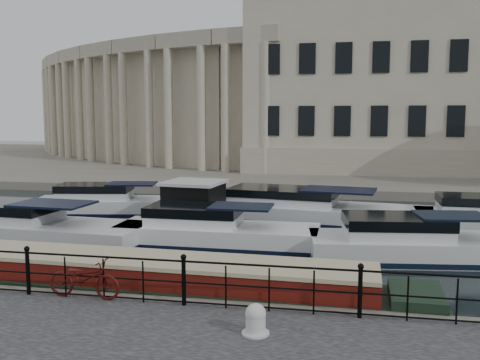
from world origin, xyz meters
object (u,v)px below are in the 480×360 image
Objects in this scene: mooring_bollard at (256,320)px; narrowboat at (142,287)px; harbour_hut at (194,207)px; bicycle at (84,279)px.

mooring_bollard is 0.04× the size of narrowboat.
harbour_hut is (-4.71, 12.00, 0.10)m from mooring_bollard.
bicycle reaches higher than narrowboat.
harbour_hut is at bearing 98.87° from narrowboat.
mooring_bollard is at bearing -61.96° from harbour_hut.
narrowboat is (-3.59, 2.90, -0.48)m from mooring_bollard.
harbour_hut reaches higher than mooring_bollard.
harbour_hut is (-1.13, 9.10, 0.59)m from narrowboat.
mooring_bollard is 0.18× the size of harbour_hut.
harbour_hut reaches higher than bicycle.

